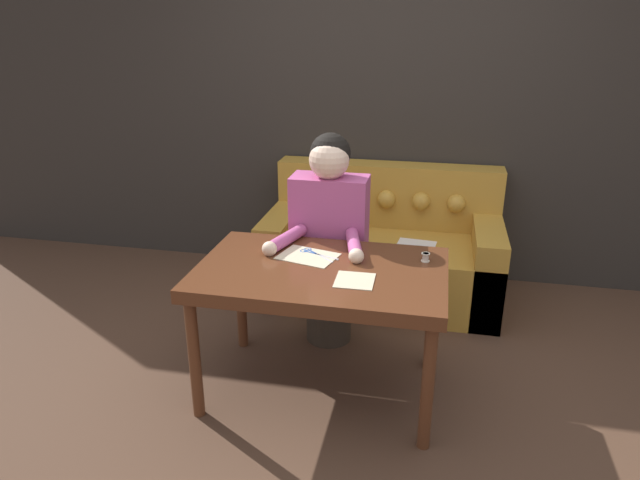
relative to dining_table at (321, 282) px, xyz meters
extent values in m
plane|color=#4C3323|center=(0.11, -0.05, -0.65)|extent=(16.00, 16.00, 0.00)
cube|color=#2D2823|center=(0.11, 1.70, 0.65)|extent=(8.00, 0.06, 2.60)
cube|color=#562D19|center=(0.00, 0.00, 0.04)|extent=(1.25, 0.80, 0.07)
cylinder|color=#562D19|center=(-0.57, -0.34, -0.32)|extent=(0.06, 0.06, 0.66)
cylinder|color=#562D19|center=(0.57, -0.34, -0.32)|extent=(0.06, 0.06, 0.66)
cylinder|color=#562D19|center=(-0.57, 0.34, -0.32)|extent=(0.06, 0.06, 0.66)
cylinder|color=#562D19|center=(0.57, 0.34, -0.32)|extent=(0.06, 0.06, 0.66)
cube|color=#B7842D|center=(0.19, 1.21, -0.43)|extent=(1.64, 0.88, 0.44)
cube|color=#B7842D|center=(0.19, 1.54, 0.02)|extent=(1.64, 0.22, 0.46)
cube|color=#B7842D|center=(-0.53, 1.21, -0.35)|extent=(0.20, 0.88, 0.60)
cube|color=#B7842D|center=(0.91, 1.21, -0.35)|extent=(0.20, 0.88, 0.60)
sphere|color=#B7842D|center=(-0.31, 1.41, 0.02)|extent=(0.13, 0.13, 0.13)
sphere|color=#B7842D|center=(-0.06, 1.41, 0.02)|extent=(0.13, 0.13, 0.13)
sphere|color=#B7842D|center=(0.19, 1.41, 0.02)|extent=(0.13, 0.13, 0.13)
sphere|color=#B7842D|center=(0.43, 1.41, 0.02)|extent=(0.13, 0.13, 0.13)
sphere|color=#B7842D|center=(0.68, 1.41, 0.02)|extent=(0.13, 0.13, 0.13)
cube|color=white|center=(0.43, 1.10, -0.21)|extent=(0.29, 0.30, 0.00)
cylinder|color=#33281E|center=(-0.06, 0.54, -0.42)|extent=(0.28, 0.28, 0.45)
cube|color=#B24C84|center=(-0.06, 0.54, 0.10)|extent=(0.44, 0.22, 0.61)
sphere|color=beige|center=(-0.06, 0.52, 0.51)|extent=(0.23, 0.23, 0.23)
sphere|color=black|center=(-0.06, 0.55, 0.54)|extent=(0.23, 0.23, 0.23)
cylinder|color=#B24C84|center=(-0.25, 0.26, 0.11)|extent=(0.16, 0.34, 0.07)
sphere|color=beige|center=(-0.30, 0.10, 0.11)|extent=(0.08, 0.08, 0.08)
cylinder|color=#B24C84|center=(0.12, 0.26, 0.11)|extent=(0.14, 0.34, 0.07)
sphere|color=beige|center=(0.16, 0.10, 0.11)|extent=(0.08, 0.08, 0.08)
cube|color=beige|center=(-0.10, 0.12, 0.08)|extent=(0.34, 0.28, 0.00)
cube|color=beige|center=(0.19, -0.12, 0.08)|extent=(0.19, 0.19, 0.00)
cube|color=silver|center=(0.01, 0.13, 0.08)|extent=(0.13, 0.06, 0.00)
cube|color=#2D569E|center=(-0.10, 0.17, 0.08)|extent=(0.08, 0.04, 0.00)
torus|color=#2D569E|center=(-0.14, 0.19, 0.08)|extent=(0.04, 0.04, 0.01)
cube|color=silver|center=(-0.01, 0.11, 0.08)|extent=(0.11, 0.10, 0.00)
cube|color=#2D569E|center=(-0.09, 0.18, 0.08)|extent=(0.07, 0.06, 0.00)
torus|color=#2D569E|center=(-0.12, 0.21, 0.08)|extent=(0.04, 0.04, 0.01)
cylinder|color=silver|center=(-0.06, 0.16, 0.08)|extent=(0.01, 0.01, 0.01)
cylinder|color=beige|center=(0.51, 0.19, 0.10)|extent=(0.03, 0.03, 0.04)
cylinder|color=beige|center=(0.51, 0.19, 0.12)|extent=(0.04, 0.04, 0.00)
cylinder|color=beige|center=(0.51, 0.19, 0.08)|extent=(0.04, 0.04, 0.00)
camera|label=1|loc=(0.54, -2.56, 1.25)|focal=32.00mm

